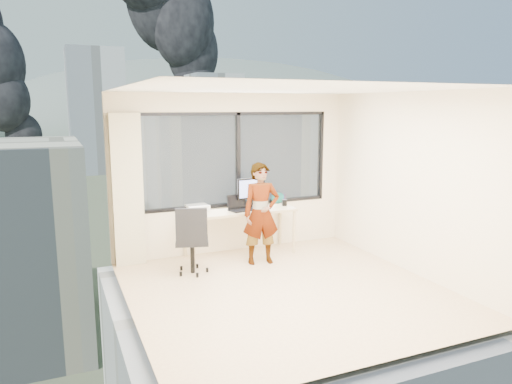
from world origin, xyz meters
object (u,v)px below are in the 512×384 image
chair (192,239)px  person (261,214)px  desk (240,232)px  handbag (278,198)px  game_console (197,207)px  monitor (251,193)px  laptop (241,204)px

chair → person: 1.14m
desk → person: (0.15, -0.51, 0.40)m
chair → handbag: (1.73, 0.76, 0.33)m
chair → game_console: 0.90m
chair → handbag: 1.92m
monitor → game_console: size_ratio=1.48×
desk → game_console: size_ratio=5.32×
person → handbag: size_ratio=6.33×
person → monitor: person is taller
desk → handbag: (0.78, 0.22, 0.47)m
monitor → game_console: monitor is taller
desk → chair: size_ratio=1.75×
monitor → laptop: (-0.23, -0.14, -0.14)m
monitor → person: bearing=-104.4°
desk → monitor: bearing=17.6°
chair → laptop: (0.94, 0.47, 0.35)m
monitor → handbag: bearing=7.5°
laptop → monitor: bearing=17.2°
chair → game_console: (0.32, 0.80, 0.28)m
laptop → person: bearing=-83.0°
desk → game_console: bearing=157.7°
chair → person: bearing=17.8°
desk → chair: (-0.95, -0.54, 0.14)m
desk → game_console: game_console is taller
handbag → desk: bearing=-158.0°
person → chair: bearing=-170.6°
monitor → desk: bearing=-169.8°
chair → monitor: 1.41m
chair → game_console: bearing=84.4°
chair → game_console: chair is taller
desk → laptop: (-0.01, -0.07, 0.49)m
handbag → game_console: bearing=-175.3°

